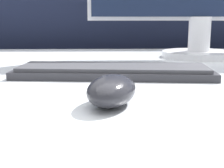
% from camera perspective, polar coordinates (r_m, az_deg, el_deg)
% --- Properties ---
extents(partition_panel, '(5.00, 0.03, 1.07)m').
position_cam_1_polar(partition_panel, '(1.44, -1.29, -0.97)').
color(partition_panel, black).
rests_on(partition_panel, ground_plane).
extents(computer_mouse_near, '(0.10, 0.13, 0.04)m').
position_cam_1_polar(computer_mouse_near, '(0.45, 0.14, -1.17)').
color(computer_mouse_near, '#232328').
rests_on(computer_mouse_near, desk).
extents(keyboard, '(0.43, 0.17, 0.02)m').
position_cam_1_polar(keyboard, '(0.68, 0.23, 2.38)').
color(keyboard, '#28282D').
rests_on(keyboard, desk).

